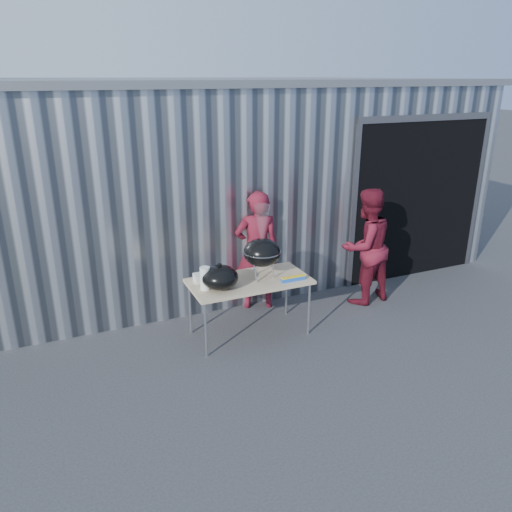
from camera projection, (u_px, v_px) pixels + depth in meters
name	position (u px, v px, depth m)	size (l,w,h in m)	color
ground	(279.00, 368.00, 5.70)	(80.00, 80.00, 0.00)	#303032
building	(217.00, 165.00, 9.47)	(8.20, 6.20, 3.10)	#B8BDC5
folding_table	(249.00, 283.00, 6.23)	(1.50, 0.75, 0.75)	tan
kettle_grill	(262.00, 247.00, 6.13)	(0.47, 0.47, 0.94)	black
grill_lid	(220.00, 277.00, 5.92)	(0.44, 0.44, 0.32)	black
paper_towels	(205.00, 278.00, 5.90)	(0.12, 0.12, 0.28)	white
white_tub	(202.00, 277.00, 6.16)	(0.20, 0.15, 0.10)	white
foil_box	(293.00, 279.00, 6.18)	(0.32, 0.05, 0.06)	blue
person_cook	(257.00, 251.00, 6.95)	(0.62, 0.41, 1.70)	maroon
person_bystander	(366.00, 247.00, 7.13)	(0.82, 0.64, 1.69)	maroon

